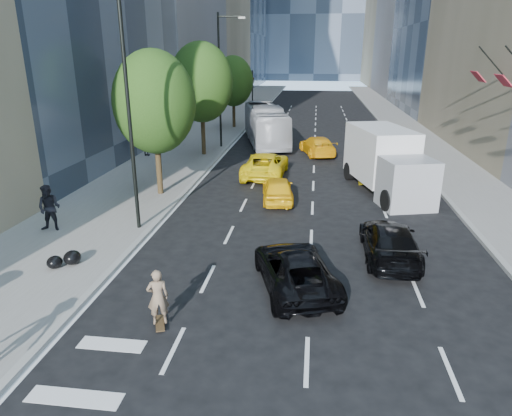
# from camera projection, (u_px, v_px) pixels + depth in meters

# --- Properties ---
(ground) EXTENTS (160.00, 160.00, 0.00)m
(ground) POSITION_uv_depth(u_px,v_px,m) (280.00, 283.00, 15.45)
(ground) COLOR black
(ground) RESTS_ON ground
(sidewalk_left) EXTENTS (6.00, 120.00, 0.15)m
(sidewalk_left) POSITION_uv_depth(u_px,v_px,m) (212.00, 130.00, 44.64)
(sidewalk_left) COLOR slate
(sidewalk_left) RESTS_ON ground
(sidewalk_right) EXTENTS (4.00, 120.00, 0.15)m
(sidewalk_right) POSITION_uv_depth(u_px,v_px,m) (413.00, 135.00, 42.34)
(sidewalk_right) COLOR slate
(sidewalk_right) RESTS_ON ground
(lamp_near) EXTENTS (2.13, 0.22, 10.00)m
(lamp_near) POSITION_uv_depth(u_px,v_px,m) (132.00, 94.00, 18.07)
(lamp_near) COLOR black
(lamp_near) RESTS_ON sidewalk_left
(lamp_far) EXTENTS (2.13, 0.22, 10.00)m
(lamp_far) POSITION_uv_depth(u_px,v_px,m) (222.00, 73.00, 34.95)
(lamp_far) COLOR black
(lamp_far) RESTS_ON sidewalk_left
(tree_near) EXTENTS (4.20, 4.20, 7.46)m
(tree_near) POSITION_uv_depth(u_px,v_px,m) (154.00, 102.00, 23.14)
(tree_near) COLOR #322613
(tree_near) RESTS_ON sidewalk_left
(tree_mid) EXTENTS (4.50, 4.50, 7.99)m
(tree_mid) POSITION_uv_depth(u_px,v_px,m) (201.00, 83.00, 32.40)
(tree_mid) COLOR #322613
(tree_mid) RESTS_ON sidewalk_left
(tree_far) EXTENTS (3.90, 3.90, 6.92)m
(tree_far) POSITION_uv_depth(u_px,v_px,m) (233.00, 81.00, 44.81)
(tree_far) COLOR #322613
(tree_far) RESTS_ON sidewalk_left
(traffic_signal) EXTENTS (2.48, 0.53, 5.20)m
(traffic_signal) POSITION_uv_depth(u_px,v_px,m) (252.00, 80.00, 52.34)
(traffic_signal) COLOR black
(traffic_signal) RESTS_ON sidewalk_left
(skateboarder) EXTENTS (0.71, 0.59, 1.67)m
(skateboarder) POSITION_uv_depth(u_px,v_px,m) (158.00, 301.00, 12.76)
(skateboarder) COLOR brown
(skateboarder) RESTS_ON ground
(black_sedan_lincoln) EXTENTS (3.42, 5.12, 1.31)m
(black_sedan_lincoln) POSITION_uv_depth(u_px,v_px,m) (295.00, 269.00, 15.00)
(black_sedan_lincoln) COLOR black
(black_sedan_lincoln) RESTS_ON ground
(black_sedan_mercedes) EXTENTS (1.97, 4.79, 1.39)m
(black_sedan_mercedes) POSITION_uv_depth(u_px,v_px,m) (390.00, 241.00, 17.11)
(black_sedan_mercedes) COLOR black
(black_sedan_mercedes) RESTS_ON ground
(taxi_a) EXTENTS (2.00, 4.01, 1.31)m
(taxi_a) POSITION_uv_depth(u_px,v_px,m) (278.00, 189.00, 23.69)
(taxi_a) COLOR yellow
(taxi_a) RESTS_ON ground
(taxi_b) EXTENTS (1.79, 4.08, 1.30)m
(taxi_b) POSITION_uv_depth(u_px,v_px,m) (367.00, 169.00, 27.64)
(taxi_b) COLOR #E0BD0B
(taxi_b) RESTS_ON ground
(taxi_c) EXTENTS (2.67, 5.46, 1.49)m
(taxi_c) POSITION_uv_depth(u_px,v_px,m) (266.00, 165.00, 28.36)
(taxi_c) COLOR yellow
(taxi_c) RESTS_ON ground
(taxi_d) EXTENTS (3.10, 5.12, 1.39)m
(taxi_d) POSITION_uv_depth(u_px,v_px,m) (317.00, 146.00, 34.30)
(taxi_d) COLOR #FBB10D
(taxi_d) RESTS_ON ground
(city_bus) EXTENTS (5.12, 11.64, 3.16)m
(city_bus) POSITION_uv_depth(u_px,v_px,m) (266.00, 124.00, 38.47)
(city_bus) COLOR silver
(city_bus) RESTS_ON ground
(box_truck) EXTENTS (4.33, 7.57, 3.42)m
(box_truck) POSITION_uv_depth(u_px,v_px,m) (387.00, 161.00, 24.90)
(box_truck) COLOR silver
(box_truck) RESTS_ON ground
(pedestrian_a) EXTENTS (1.02, 0.82, 2.00)m
(pedestrian_a) POSITION_uv_depth(u_px,v_px,m) (49.00, 208.00, 19.30)
(pedestrian_a) COLOR black
(pedestrian_a) RESTS_ON sidewalk_left
(pedestrian_b) EXTENTS (0.95, 0.52, 1.53)m
(pedestrian_b) POSITION_uv_depth(u_px,v_px,m) (146.00, 146.00, 33.24)
(pedestrian_b) COLOR black
(pedestrian_b) RESTS_ON sidewalk_left
(garbage_bags) EXTENTS (1.03, 1.00, 0.51)m
(garbage_bags) POSITION_uv_depth(u_px,v_px,m) (65.00, 259.00, 16.29)
(garbage_bags) COLOR black
(garbage_bags) RESTS_ON sidewalk_left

